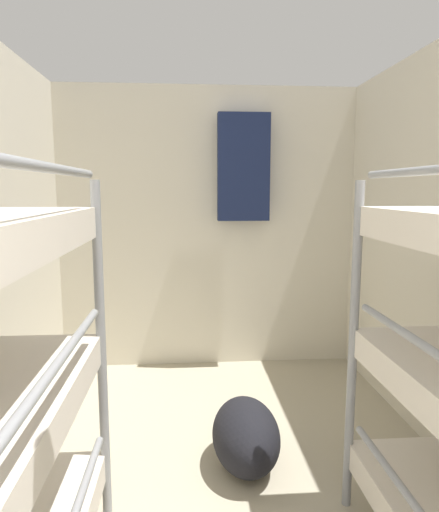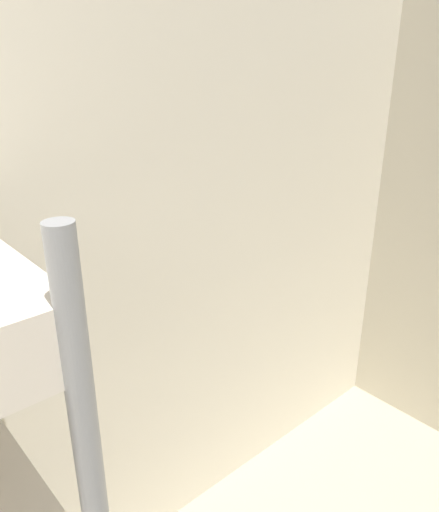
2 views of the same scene
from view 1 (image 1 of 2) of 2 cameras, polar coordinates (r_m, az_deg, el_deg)
The scene contains 3 objects.
wall_back at distance 4.09m, azimuth -1.46°, elevation 3.37°, with size 2.73×0.06×2.47m.
duffel_bag at distance 2.81m, azimuth 3.31°, elevation -21.48°, with size 0.38×0.61×0.38m.
hanging_coat at distance 3.95m, azimuth 3.02°, elevation 10.99°, with size 0.44×0.12×0.90m.
Camera 1 is at (-0.21, 0.38, 1.59)m, focal length 32.00 mm.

